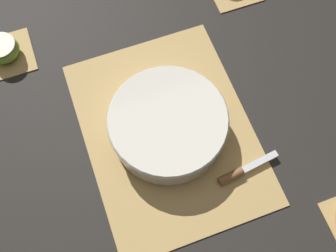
# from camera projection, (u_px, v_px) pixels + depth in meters

# --- Properties ---
(ground_plane) EXTENTS (6.00, 6.00, 0.00)m
(ground_plane) POSITION_uv_depth(u_px,v_px,m) (168.00, 132.00, 0.86)
(ground_plane) COLOR black
(bamboo_mat_center) EXTENTS (0.47, 0.36, 0.01)m
(bamboo_mat_center) POSITION_uv_depth(u_px,v_px,m) (168.00, 131.00, 0.86)
(bamboo_mat_center) COLOR tan
(bamboo_mat_center) RESTS_ON ground_plane
(coaster_mat_near_left) EXTENTS (0.12, 0.12, 0.01)m
(coaster_mat_near_left) POSITION_uv_depth(u_px,v_px,m) (7.00, 55.00, 0.93)
(coaster_mat_near_left) COLOR tan
(coaster_mat_near_left) RESTS_ON ground_plane
(fruit_salad_bowl) EXTENTS (0.25, 0.25, 0.07)m
(fruit_salad_bowl) POSITION_uv_depth(u_px,v_px,m) (168.00, 124.00, 0.82)
(fruit_salad_bowl) COLOR silver
(fruit_salad_bowl) RESTS_ON bamboo_mat_center
(paring_knife) EXTENTS (0.03, 0.14, 0.02)m
(paring_knife) POSITION_uv_depth(u_px,v_px,m) (234.00, 175.00, 0.81)
(paring_knife) COLOR silver
(paring_knife) RESTS_ON bamboo_mat_center
(apple_half) EXTENTS (0.08, 0.08, 0.04)m
(apple_half) POSITION_uv_depth(u_px,v_px,m) (3.00, 49.00, 0.91)
(apple_half) COLOR #7FAD38
(apple_half) RESTS_ON coaster_mat_near_left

